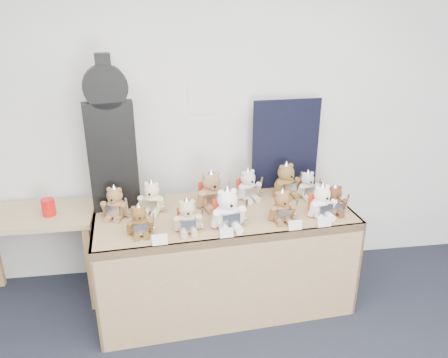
{
  "coord_description": "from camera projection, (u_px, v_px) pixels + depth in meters",
  "views": [
    {
      "loc": [
        -0.27,
        -0.86,
        2.2
      ],
      "look_at": [
        0.12,
        1.87,
        1.07
      ],
      "focal_mm": 35.0,
      "sensor_mm": 36.0,
      "label": 1
    }
  ],
  "objects": [
    {
      "name": "room_shell",
      "position": [
        201.0,
        95.0,
        3.37
      ],
      "size": [
        6.0,
        6.0,
        6.0
      ],
      "color": "white",
      "rests_on": "floor"
    },
    {
      "name": "display_table",
      "position": [
        226.0,
        237.0,
        3.18
      ],
      "size": [
        1.92,
        0.91,
        0.78
      ],
      "rotation": [
        0.0,
        0.0,
        0.07
      ],
      "color": "#946F4B",
      "rests_on": "floor"
    },
    {
      "name": "side_table",
      "position": [
        35.0,
        228.0,
        3.28
      ],
      "size": [
        0.89,
        0.5,
        0.74
      ],
      "rotation": [
        0.0,
        0.0,
        0.01
      ],
      "color": "#937C4F",
      "rests_on": "floor"
    },
    {
      "name": "guitar_case",
      "position": [
        110.0,
        137.0,
        3.04
      ],
      "size": [
        0.35,
        0.16,
        1.11
      ],
      "rotation": [
        0.0,
        0.0,
        0.18
      ],
      "color": "black",
      "rests_on": "display_table"
    },
    {
      "name": "navy_board",
      "position": [
        286.0,
        145.0,
        3.48
      ],
      "size": [
        0.55,
        0.05,
        0.73
      ],
      "primitive_type": "cube",
      "rotation": [
        0.0,
        0.0,
        0.05
      ],
      "color": "black",
      "rests_on": "display_table"
    },
    {
      "name": "red_cup",
      "position": [
        48.0,
        207.0,
        3.19
      ],
      "size": [
        0.1,
        0.1,
        0.13
      ],
      "primitive_type": "cylinder",
      "color": "red",
      "rests_on": "side_table"
    },
    {
      "name": "teddy_front_far_left",
      "position": [
        140.0,
        222.0,
        2.84
      ],
      "size": [
        0.2,
        0.17,
        0.24
      ],
      "rotation": [
        0.0,
        0.0,
        0.12
      ],
      "color": "brown",
      "rests_on": "display_table"
    },
    {
      "name": "teddy_front_left",
      "position": [
        187.0,
        217.0,
        2.87
      ],
      "size": [
        0.22,
        0.18,
        0.26
      ],
      "rotation": [
        0.0,
        0.0,
        0.07
      ],
      "color": "tan",
      "rests_on": "display_table"
    },
    {
      "name": "teddy_front_centre",
      "position": [
        228.0,
        210.0,
        2.91
      ],
      "size": [
        0.27,
        0.24,
        0.32
      ],
      "rotation": [
        0.0,
        0.0,
        0.19
      ],
      "color": "white",
      "rests_on": "display_table"
    },
    {
      "name": "teddy_front_right",
      "position": [
        282.0,
        207.0,
        3.01
      ],
      "size": [
        0.21,
        0.17,
        0.26
      ],
      "rotation": [
        0.0,
        0.0,
        0.06
      ],
      "color": "brown",
      "rests_on": "display_table"
    },
    {
      "name": "teddy_front_far_right",
      "position": [
        322.0,
        203.0,
        3.07
      ],
      "size": [
        0.23,
        0.21,
        0.28
      ],
      "rotation": [
        0.0,
        0.0,
        0.22
      ],
      "color": "white",
      "rests_on": "display_table"
    },
    {
      "name": "teddy_front_end",
      "position": [
        334.0,
        201.0,
        3.12
      ],
      "size": [
        0.2,
        0.16,
        0.24
      ],
      "rotation": [
        0.0,
        0.0,
        -0.01
      ],
      "color": "brown",
      "rests_on": "display_table"
    },
    {
      "name": "teddy_back_left",
      "position": [
        152.0,
        198.0,
        3.15
      ],
      "size": [
        0.22,
        0.2,
        0.27
      ],
      "rotation": [
        0.0,
        0.0,
        -0.25
      ],
      "color": "beige",
      "rests_on": "display_table"
    },
    {
      "name": "teddy_back_centre_left",
      "position": [
        212.0,
        192.0,
        3.2
      ],
      "size": [
        0.27,
        0.24,
        0.32
      ],
      "rotation": [
        0.0,
        0.0,
        0.24
      ],
      "color": "#9E764F",
      "rests_on": "display_table"
    },
    {
      "name": "teddy_back_centre_right",
      "position": [
        248.0,
        186.0,
        3.35
      ],
      "size": [
        0.23,
        0.21,
        0.27
      ],
      "rotation": [
        0.0,
        0.0,
        0.35
      ],
      "color": "beige",
      "rests_on": "display_table"
    },
    {
      "name": "teddy_back_right",
      "position": [
        286.0,
        182.0,
        3.4
      ],
      "size": [
        0.25,
        0.24,
        0.3
      ],
      "rotation": [
        0.0,
        0.0,
        0.36
      ],
      "color": "brown",
      "rests_on": "display_table"
    },
    {
      "name": "teddy_back_end",
      "position": [
        307.0,
        186.0,
        3.39
      ],
      "size": [
        0.2,
        0.17,
        0.24
      ],
      "rotation": [
        0.0,
        0.0,
        0.16
      ],
      "color": "silver",
      "rests_on": "display_table"
    },
    {
      "name": "teddy_back_far_left",
      "position": [
        115.0,
        204.0,
        3.06
      ],
      "size": [
        0.21,
        0.2,
        0.26
      ],
      "rotation": [
        0.0,
        0.0,
        -0.27
      ],
      "color": "olive",
      "rests_on": "display_table"
    },
    {
      "name": "entry_card_a",
      "position": [
        160.0,
        240.0,
        2.74
      ],
      "size": [
        0.1,
        0.03,
        0.07
      ],
      "primitive_type": "cube",
      "rotation": [
        -0.24,
        0.0,
        0.07
      ],
      "color": "silver",
      "rests_on": "display_table"
    },
    {
      "name": "entry_card_b",
      "position": [
        227.0,
        233.0,
        2.82
      ],
      "size": [
        0.09,
        0.03,
        0.06
      ],
      "primitive_type": "cube",
      "rotation": [
        -0.24,
        0.0,
        0.07
      ],
      "color": "silver",
      "rests_on": "display_table"
    },
    {
      "name": "entry_card_c",
      "position": [
        295.0,
        225.0,
        2.91
      ],
      "size": [
        0.1,
        0.03,
        0.07
      ],
      "primitive_type": "cube",
      "rotation": [
        -0.24,
        0.0,
        0.07
      ],
      "color": "silver",
      "rests_on": "display_table"
    },
    {
      "name": "entry_card_d",
      "position": [
        324.0,
        222.0,
        2.96
      ],
      "size": [
        0.1,
        0.03,
        0.07
      ],
      "primitive_type": "cube",
      "rotation": [
        -0.24,
        0.0,
        0.07
      ],
      "color": "silver",
      "rests_on": "display_table"
    }
  ]
}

